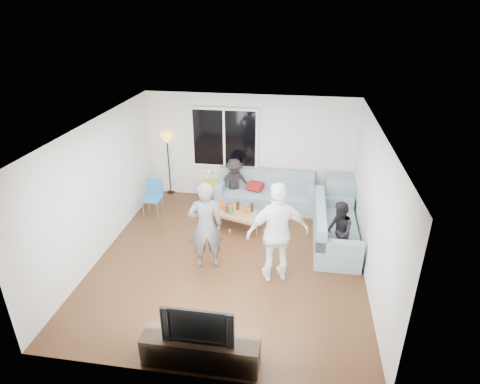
% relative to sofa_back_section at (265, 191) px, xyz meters
% --- Properties ---
extents(floor, '(5.00, 5.50, 0.04)m').
position_rel_sofa_back_section_xyz_m(floor, '(-0.45, -2.27, -0.45)').
color(floor, '#56351C').
rests_on(floor, ground).
extents(ceiling, '(5.00, 5.50, 0.04)m').
position_rel_sofa_back_section_xyz_m(ceiling, '(-0.45, -2.27, 2.20)').
color(ceiling, white).
rests_on(ceiling, ground).
extents(wall_back, '(5.00, 0.04, 2.60)m').
position_rel_sofa_back_section_xyz_m(wall_back, '(-0.45, 0.50, 0.88)').
color(wall_back, silver).
rests_on(wall_back, ground).
extents(wall_front, '(5.00, 0.04, 2.60)m').
position_rel_sofa_back_section_xyz_m(wall_front, '(-0.45, -5.04, 0.88)').
color(wall_front, silver).
rests_on(wall_front, ground).
extents(wall_left, '(0.04, 5.50, 2.60)m').
position_rel_sofa_back_section_xyz_m(wall_left, '(-2.97, -2.27, 0.88)').
color(wall_left, silver).
rests_on(wall_left, ground).
extents(wall_right, '(0.04, 5.50, 2.60)m').
position_rel_sofa_back_section_xyz_m(wall_right, '(2.07, -2.27, 0.88)').
color(wall_right, silver).
rests_on(wall_right, ground).
extents(window_frame, '(1.62, 0.06, 1.47)m').
position_rel_sofa_back_section_xyz_m(window_frame, '(-1.05, 0.42, 1.12)').
color(window_frame, white).
rests_on(window_frame, wall_back).
extents(window_glass, '(1.50, 0.02, 1.35)m').
position_rel_sofa_back_section_xyz_m(window_glass, '(-1.05, 0.38, 1.12)').
color(window_glass, black).
rests_on(window_glass, window_frame).
extents(window_mullion, '(0.05, 0.03, 1.35)m').
position_rel_sofa_back_section_xyz_m(window_mullion, '(-1.05, 0.37, 1.12)').
color(window_mullion, white).
rests_on(window_mullion, window_frame).
extents(radiator, '(1.30, 0.12, 0.62)m').
position_rel_sofa_back_section_xyz_m(radiator, '(-1.05, 0.38, -0.11)').
color(radiator, silver).
rests_on(radiator, floor).
extents(potted_plant, '(0.23, 0.20, 0.35)m').
position_rel_sofa_back_section_xyz_m(potted_plant, '(-0.76, 0.35, 0.37)').
color(potted_plant, '#366628').
rests_on(potted_plant, radiator).
extents(vase, '(0.17, 0.17, 0.16)m').
position_rel_sofa_back_section_xyz_m(vase, '(-1.44, 0.35, 0.28)').
color(vase, white).
rests_on(vase, radiator).
extents(sofa_back_section, '(2.30, 0.85, 0.85)m').
position_rel_sofa_back_section_xyz_m(sofa_back_section, '(0.00, 0.00, 0.00)').
color(sofa_back_section, gray).
rests_on(sofa_back_section, floor).
extents(sofa_right_section, '(2.00, 0.85, 0.85)m').
position_rel_sofa_back_section_xyz_m(sofa_right_section, '(1.57, -1.43, 0.00)').
color(sofa_right_section, gray).
rests_on(sofa_right_section, floor).
extents(sofa_corner, '(0.85, 0.85, 0.85)m').
position_rel_sofa_back_section_xyz_m(sofa_corner, '(1.82, 0.00, 0.00)').
color(sofa_corner, gray).
rests_on(sofa_corner, floor).
extents(cushion_yellow, '(0.44, 0.40, 0.14)m').
position_rel_sofa_back_section_xyz_m(cushion_yellow, '(-1.37, -0.02, 0.09)').
color(cushion_yellow, gold).
rests_on(cushion_yellow, sofa_back_section).
extents(cushion_red, '(0.44, 0.40, 0.13)m').
position_rel_sofa_back_section_xyz_m(cushion_red, '(-0.25, 0.06, 0.09)').
color(cushion_red, maroon).
rests_on(cushion_red, sofa_back_section).
extents(coffee_table, '(1.23, 0.91, 0.40)m').
position_rel_sofa_back_section_xyz_m(coffee_table, '(-0.53, -1.10, -0.22)').
color(coffee_table, '#A0744D').
rests_on(coffee_table, floor).
extents(pitcher, '(0.17, 0.17, 0.17)m').
position_rel_sofa_back_section_xyz_m(pitcher, '(-0.68, -1.11, 0.06)').
color(pitcher, maroon).
rests_on(pitcher, coffee_table).
extents(side_chair, '(0.41, 0.41, 0.86)m').
position_rel_sofa_back_section_xyz_m(side_chair, '(-2.50, -0.85, 0.01)').
color(side_chair, '#2969B2').
rests_on(side_chair, floor).
extents(floor_lamp, '(0.32, 0.32, 1.56)m').
position_rel_sofa_back_section_xyz_m(floor_lamp, '(-2.50, 0.44, 0.36)').
color(floor_lamp, '#FFAE30').
rests_on(floor_lamp, floor).
extents(player_left, '(0.71, 0.57, 1.70)m').
position_rel_sofa_back_section_xyz_m(player_left, '(-0.84, -2.55, 0.42)').
color(player_left, '#535459').
rests_on(player_left, floor).
extents(player_right, '(1.16, 0.75, 1.84)m').
position_rel_sofa_back_section_xyz_m(player_right, '(0.47, -2.72, 0.50)').
color(player_right, white).
rests_on(player_right, floor).
extents(spectator_right, '(0.55, 0.65, 1.18)m').
position_rel_sofa_back_section_xyz_m(spectator_right, '(1.57, -1.93, 0.17)').
color(spectator_right, black).
rests_on(spectator_right, floor).
extents(spectator_back, '(0.86, 0.67, 1.17)m').
position_rel_sofa_back_section_xyz_m(spectator_back, '(-0.75, 0.03, 0.16)').
color(spectator_back, black).
rests_on(spectator_back, floor).
extents(tv_console, '(1.60, 0.40, 0.44)m').
position_rel_sofa_back_section_xyz_m(tv_console, '(-0.40, -4.77, -0.20)').
color(tv_console, '#2F2417').
rests_on(tv_console, floor).
extents(television, '(0.96, 0.13, 0.55)m').
position_rel_sofa_back_section_xyz_m(television, '(-0.40, -4.77, 0.29)').
color(television, black).
rests_on(television, tv_console).
extents(bottle_c, '(0.07, 0.07, 0.18)m').
position_rel_sofa_back_section_xyz_m(bottle_c, '(-0.50, -0.99, 0.07)').
color(bottle_c, black).
rests_on(bottle_c, coffee_table).
extents(bottle_d, '(0.07, 0.07, 0.22)m').
position_rel_sofa_back_section_xyz_m(bottle_d, '(-0.31, -1.15, 0.09)').
color(bottle_d, '#CA5312').
rests_on(bottle_d, coffee_table).
extents(bottle_a, '(0.07, 0.07, 0.23)m').
position_rel_sofa_back_section_xyz_m(bottle_a, '(-0.86, -1.02, 0.09)').
color(bottle_a, '#F1590E').
rests_on(bottle_a, coffee_table).
extents(bottle_b, '(0.08, 0.08, 0.21)m').
position_rel_sofa_back_section_xyz_m(bottle_b, '(-0.62, -1.24, 0.08)').
color(bottle_b, '#1C9A1D').
rests_on(bottle_b, coffee_table).
extents(bottle_e, '(0.07, 0.07, 0.20)m').
position_rel_sofa_back_section_xyz_m(bottle_e, '(-0.18, -1.02, 0.07)').
color(bottle_e, black).
rests_on(bottle_e, coffee_table).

